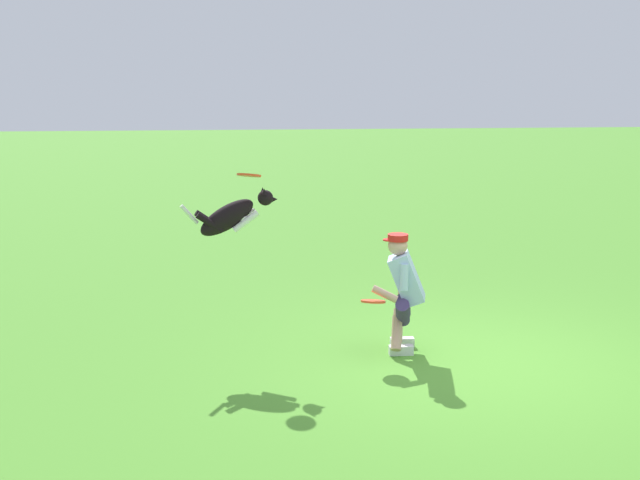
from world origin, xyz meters
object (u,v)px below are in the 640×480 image
Objects in this scene: frisbee_flying at (249,175)px; person at (403,289)px; dog at (232,216)px; frisbee_held at (373,301)px.

person is at bearing 164.94° from frisbee_flying.
dog is at bearing 16.13° from frisbee_flying.
frisbee_flying is 1.91m from frisbee_held.
frisbee_flying reaches higher than person.
frisbee_held is at bearing -28.90° from dog.
frisbee_flying reaches higher than dog.
person is 0.40m from frisbee_held.
dog is at bearing 0.44° from person.
person is at bearing -153.95° from frisbee_held.
person is 2.01m from dog.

